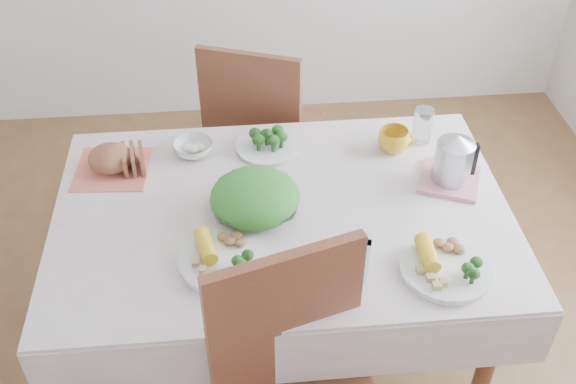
{
  "coord_description": "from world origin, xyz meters",
  "views": [
    {
      "loc": [
        -0.14,
        -1.65,
        2.24
      ],
      "look_at": [
        0.02,
        0.02,
        0.82
      ],
      "focal_mm": 42.0,
      "sensor_mm": 36.0,
      "label": 1
    }
  ],
  "objects": [
    {
      "name": "fork_right",
      "position": [
        0.23,
        -0.26,
        0.76
      ],
      "size": [
        0.07,
        0.18,
        0.0
      ],
      "primitive_type": "cube",
      "rotation": [
        0.0,
        0.0,
        -0.27
      ],
      "color": "silver",
      "rests_on": "tablecloth"
    },
    {
      "name": "dining_table",
      "position": [
        0.0,
        0.0,
        0.38
      ],
      "size": [
        1.4,
        0.9,
        0.75
      ],
      "primitive_type": "cube",
      "color": "brown",
      "rests_on": "floor"
    },
    {
      "name": "fork_left",
      "position": [
        -0.14,
        -0.15,
        0.76
      ],
      "size": [
        0.03,
        0.17,
        0.0
      ],
      "primitive_type": "cube",
      "rotation": [
        0.0,
        0.0,
        -0.07
      ],
      "color": "silver",
      "rests_on": "tablecloth"
    },
    {
      "name": "dinner_plate_left",
      "position": [
        -0.2,
        -0.23,
        0.77
      ],
      "size": [
        0.31,
        0.31,
        0.02
      ],
      "primitive_type": "cylinder",
      "rotation": [
        0.0,
        0.0,
        -0.14
      ],
      "color": "white",
      "rests_on": "tablecloth"
    },
    {
      "name": "yellow_mug",
      "position": [
        0.43,
        0.29,
        0.81
      ],
      "size": [
        0.13,
        0.13,
        0.09
      ],
      "primitive_type": "imported",
      "rotation": [
        0.0,
        0.0,
        -0.14
      ],
      "color": "gold",
      "rests_on": "tablecloth"
    },
    {
      "name": "floor",
      "position": [
        0.0,
        0.0,
        0.0
      ],
      "size": [
        3.6,
        3.6,
        0.0
      ],
      "primitive_type": "plane",
      "color": "brown",
      "rests_on": "ground"
    },
    {
      "name": "napkin",
      "position": [
        -0.58,
        0.27,
        0.76
      ],
      "size": [
        0.27,
        0.27,
        0.0
      ],
      "primitive_type": "cube",
      "rotation": [
        0.0,
        0.0,
        -0.08
      ],
      "color": "#EF6F5B",
      "rests_on": "tablecloth"
    },
    {
      "name": "fruit_bowl",
      "position": [
        -0.29,
        0.34,
        0.78
      ],
      "size": [
        0.17,
        0.17,
        0.05
      ],
      "primitive_type": "imported",
      "rotation": [
        0.0,
        0.0,
        0.16
      ],
      "color": "white",
      "rests_on": "tablecloth"
    },
    {
      "name": "electric_kettle",
      "position": [
        0.59,
        0.09,
        0.88
      ],
      "size": [
        0.16,
        0.16,
        0.18
      ],
      "primitive_type": "cylinder",
      "rotation": [
        0.0,
        0.0,
        -0.28
      ],
      "color": "#B2B5BA",
      "rests_on": "pink_tray"
    },
    {
      "name": "pink_tray",
      "position": [
        0.59,
        0.09,
        0.77
      ],
      "size": [
        0.26,
        0.26,
        0.02
      ],
      "primitive_type": "cube",
      "rotation": [
        0.0,
        0.0,
        -0.39
      ],
      "color": "#D48190",
      "rests_on": "tablecloth"
    },
    {
      "name": "knife",
      "position": [
        0.14,
        -0.21,
        0.76
      ],
      "size": [
        0.21,
        0.03,
        0.0
      ],
      "primitive_type": "cube",
      "rotation": [
        0.0,
        0.0,
        1.59
      ],
      "color": "silver",
      "rests_on": "tablecloth"
    },
    {
      "name": "salad_bowl",
      "position": [
        -0.09,
        -0.0,
        0.8
      ],
      "size": [
        0.28,
        0.28,
        0.07
      ],
      "primitive_type": "imported",
      "rotation": [
        0.0,
        0.0,
        -0.01
      ],
      "color": "white",
      "rests_on": "tablecloth"
    },
    {
      "name": "chair_far",
      "position": [
        -0.0,
        0.85,
        0.47
      ],
      "size": [
        0.57,
        0.57,
        0.98
      ],
      "primitive_type": "cube",
      "rotation": [
        0.0,
        0.0,
        2.78
      ],
      "color": "brown",
      "rests_on": "floor"
    },
    {
      "name": "bread_loaf",
      "position": [
        -0.58,
        0.27,
        0.82
      ],
      "size": [
        0.16,
        0.15,
        0.09
      ],
      "primitive_type": "ellipsoid",
      "rotation": [
        0.0,
        0.0,
        -0.03
      ],
      "color": "brown",
      "rests_on": "napkin"
    },
    {
      "name": "glass_tumbler",
      "position": [
        0.55,
        0.34,
        0.83
      ],
      "size": [
        0.08,
        0.08,
        0.14
      ],
      "primitive_type": "cylinder",
      "rotation": [
        0.0,
        0.0,
        -0.16
      ],
      "color": "white",
      "rests_on": "tablecloth"
    },
    {
      "name": "tablecloth",
      "position": [
        0.0,
        0.0,
        0.76
      ],
      "size": [
        1.5,
        1.0,
        0.01
      ],
      "primitive_type": "cube",
      "color": "silver",
      "rests_on": "dining_table"
    },
    {
      "name": "dinner_plate_right",
      "position": [
        0.46,
        -0.32,
        0.77
      ],
      "size": [
        0.36,
        0.36,
        0.02
      ],
      "primitive_type": "cylinder",
      "rotation": [
        0.0,
        0.0,
        -0.34
      ],
      "color": "white",
      "rests_on": "tablecloth"
    },
    {
      "name": "broccoli_plate",
      "position": [
        -0.03,
        0.34,
        0.77
      ],
      "size": [
        0.3,
        0.3,
        0.02
      ],
      "primitive_type": "cylinder",
      "rotation": [
        0.0,
        0.0,
        -0.33
      ],
      "color": "beige",
      "rests_on": "tablecloth"
    }
  ]
}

